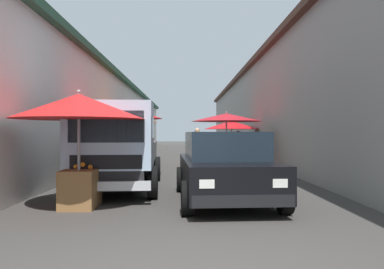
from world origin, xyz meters
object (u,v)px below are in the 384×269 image
(hatchback_car, at_px, (224,166))
(fruit_stall_far_right, at_px, (128,124))
(delivery_truck, at_px, (116,150))
(plastic_stool, at_px, (153,166))
(fruit_stall_mid_lane, at_px, (227,123))
(fruit_stall_far_left, at_px, (120,117))
(fruit_stall_near_right, at_px, (79,116))
(vendor_in_shade, at_px, (197,143))
(vendor_by_crates, at_px, (238,143))
(fruit_stall_near_left, at_px, (231,129))

(hatchback_car, bearing_deg, fruit_stall_far_right, 22.02)
(fruit_stall_far_right, bearing_deg, delivery_truck, -173.61)
(hatchback_car, relative_size, plastic_stool, 9.18)
(fruit_stall_mid_lane, distance_m, delivery_truck, 6.95)
(fruit_stall_far_left, distance_m, fruit_stall_near_right, 4.96)
(fruit_stall_far_right, relative_size, vendor_in_shade, 1.46)
(delivery_truck, height_order, vendor_by_crates, delivery_truck)
(hatchback_car, bearing_deg, delivery_truck, 69.56)
(hatchback_car, bearing_deg, vendor_in_shade, 1.88)
(fruit_stall_near_left, relative_size, hatchback_car, 0.69)
(vendor_by_crates, xyz_separation_m, plastic_stool, (-7.25, 3.85, -0.56))
(fruit_stall_far_left, xyz_separation_m, fruit_stall_near_right, (-4.96, -0.11, -0.18))
(delivery_truck, distance_m, plastic_stool, 3.79)
(fruit_stall_near_left, bearing_deg, fruit_stall_mid_lane, 170.25)
(fruit_stall_near_left, xyz_separation_m, plastic_stool, (-6.00, 3.33, -1.28))
(fruit_stall_far_left, relative_size, fruit_stall_near_left, 1.02)
(fruit_stall_near_right, relative_size, hatchback_car, 0.62)
(fruit_stall_near_left, distance_m, plastic_stool, 6.98)
(vendor_by_crates, height_order, vendor_in_shade, vendor_in_shade)
(hatchback_car, bearing_deg, plastic_stool, 22.55)
(fruit_stall_far_left, bearing_deg, hatchback_car, -145.01)
(fruit_stall_mid_lane, bearing_deg, hatchback_car, 173.40)
(vendor_by_crates, distance_m, vendor_in_shade, 3.58)
(plastic_stool, bearing_deg, hatchback_car, -157.45)
(fruit_stall_mid_lane, xyz_separation_m, vendor_in_shade, (2.04, 1.11, -0.87))
(fruit_stall_mid_lane, bearing_deg, vendor_by_crates, -13.17)
(fruit_stall_near_left, xyz_separation_m, vendor_in_shade, (-1.54, 1.72, -0.65))
(delivery_truck, bearing_deg, fruit_stall_mid_lane, -28.05)
(fruit_stall_mid_lane, relative_size, plastic_stool, 6.43)
(fruit_stall_far_left, distance_m, delivery_truck, 3.44)
(fruit_stall_near_right, bearing_deg, plastic_stool, -9.76)
(fruit_stall_near_right, height_order, delivery_truck, fruit_stall_near_right)
(fruit_stall_far_left, distance_m, fruit_stall_far_right, 3.81)
(hatchback_car, height_order, delivery_truck, delivery_truck)
(vendor_in_shade, relative_size, plastic_stool, 3.80)
(fruit_stall_far_left, distance_m, fruit_stall_mid_lane, 4.69)
(fruit_stall_mid_lane, bearing_deg, plastic_stool, 131.69)
(hatchback_car, relative_size, delivery_truck, 0.80)
(vendor_by_crates, bearing_deg, hatchback_car, 170.69)
(delivery_truck, xyz_separation_m, vendor_by_crates, (10.93, -4.38, -0.15))
(fruit_stall_far_left, height_order, vendor_by_crates, fruit_stall_far_left)
(fruit_stall_mid_lane, relative_size, vendor_in_shade, 1.69)
(fruit_stall_near_left, bearing_deg, fruit_stall_near_right, 159.47)
(fruit_stall_far_right, height_order, delivery_truck, fruit_stall_far_right)
(fruit_stall_mid_lane, xyz_separation_m, fruit_stall_near_left, (3.58, -0.62, -0.22))
(fruit_stall_far_right, bearing_deg, hatchback_car, -157.98)
(fruit_stall_near_right, xyz_separation_m, hatchback_car, (0.76, -2.83, -1.01))
(fruit_stall_far_right, bearing_deg, vendor_in_shade, -70.24)
(fruit_stall_near_right, xyz_separation_m, plastic_stool, (5.35, -0.92, -1.42))
(fruit_stall_far_left, height_order, fruit_stall_far_right, fruit_stall_far_left)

